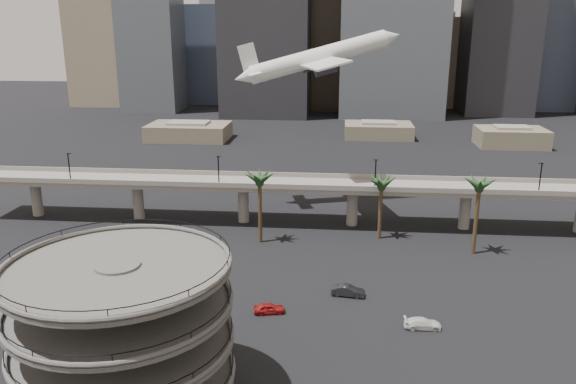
# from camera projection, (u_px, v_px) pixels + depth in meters

# --- Properties ---
(parking_ramp) EXTENTS (22.20, 22.20, 17.35)m
(parking_ramp) POSITION_uv_depth(u_px,v_px,m) (123.00, 323.00, 55.95)
(parking_ramp) COLOR #494644
(parking_ramp) RESTS_ON ground
(overpass) EXTENTS (130.00, 9.30, 14.70)m
(overpass) POSITION_uv_depth(u_px,v_px,m) (297.00, 188.00, 111.86)
(overpass) COLOR gray
(overpass) RESTS_ON ground
(palm_trees) EXTENTS (42.40, 10.40, 14.00)m
(palm_trees) POSITION_uv_depth(u_px,v_px,m) (372.00, 184.00, 99.58)
(palm_trees) COLOR #49381F
(palm_trees) RESTS_ON ground
(low_buildings) EXTENTS (135.00, 27.50, 6.80)m
(low_buildings) POSITION_uv_depth(u_px,v_px,m) (336.00, 133.00, 195.90)
(low_buildings) COLOR #685D4D
(low_buildings) RESTS_ON ground
(skyline) EXTENTS (269.00, 86.00, 125.09)m
(skyline) POSITION_uv_depth(u_px,v_px,m) (358.00, 10.00, 254.49)
(skyline) COLOR #7F7258
(skyline) RESTS_ON ground
(airborne_jet) EXTENTS (36.05, 32.58, 12.48)m
(airborne_jet) POSITION_uv_depth(u_px,v_px,m) (318.00, 58.00, 117.80)
(airborne_jet) COLOR silver
(airborne_jet) RESTS_ON ground
(car_a) EXTENTS (4.58, 2.58, 1.47)m
(car_a) POSITION_uv_depth(u_px,v_px,m) (269.00, 308.00, 77.88)
(car_a) COLOR #A71718
(car_a) RESTS_ON ground
(car_b) EXTENTS (5.09, 2.29, 1.62)m
(car_b) POSITION_uv_depth(u_px,v_px,m) (348.00, 291.00, 82.87)
(car_b) COLOR black
(car_b) RESTS_ON ground
(car_c) EXTENTS (4.95, 2.18, 1.41)m
(car_c) POSITION_uv_depth(u_px,v_px,m) (423.00, 323.00, 73.96)
(car_c) COLOR white
(car_c) RESTS_ON ground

